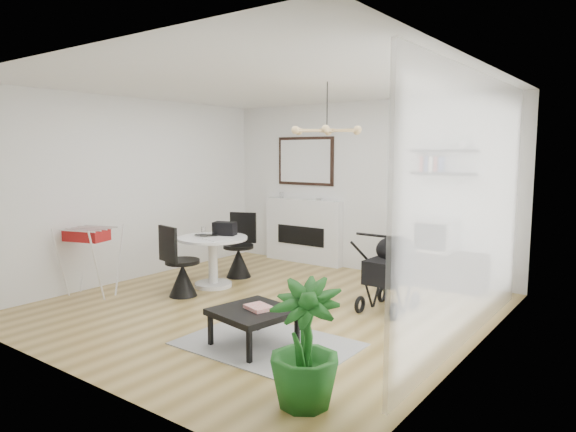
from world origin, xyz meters
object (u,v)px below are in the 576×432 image
Objects in this scene: tv_console at (437,269)px; coffee_table at (254,313)px; crt_tv at (436,235)px; stroller at (391,275)px; dining_table at (213,254)px; potted_plant at (305,344)px; fireplace at (303,223)px; drying_rack at (91,260)px.

tv_console is 1.63× the size of coffee_table.
crt_tv is 0.54× the size of stroller.
dining_table is 3.65m from potted_plant.
coffee_table is (1.82, -3.48, -0.35)m from fireplace.
coffee_table is (-0.62, -3.31, 0.08)m from tv_console.
drying_rack reaches higher than tv_console.
potted_plant reaches higher than dining_table.
tv_console is at bearing 89.00° from stroller.
dining_table is (-2.51, -1.93, -0.26)m from crt_tv.
fireplace is at bearing 176.09° from tv_console.
fireplace reaches higher than dining_table.
fireplace reaches higher than stroller.
dining_table is 2.38m from coffee_table.
coffee_table is 1.29m from potted_plant.
tv_console is 4.78m from drying_rack.
drying_rack is 0.93× the size of stroller.
drying_rack is (-3.52, -3.22, 0.24)m from tv_console.
potted_plant is (1.08, -0.69, 0.15)m from coffee_table.
fireplace is at bearing 124.89° from potted_plant.
crt_tv is at bearing 26.00° from drying_rack.
dining_table is at bearing 144.26° from coffee_table.
dining_table is at bearing -142.81° from tv_console.
stroller reaches higher than crt_tv.
crt_tv is at bearing 37.51° from dining_table.
stroller is (-0.03, -1.40, -0.31)m from crt_tv.
potted_plant is at bearing -77.15° from stroller.
tv_console is at bearing 37.19° from dining_table.
stroller reaches higher than coffee_table.
stroller reaches higher than potted_plant.
tv_console is 3.37m from coffee_table.
tv_console is 1.36× the size of dining_table.
crt_tv is (2.41, -0.17, 0.05)m from fireplace.
fireplace is 2.86m from stroller.
crt_tv reaches higher than potted_plant.
crt_tv is 0.58× the size of drying_rack.
drying_rack is at bearing -107.67° from fireplace.
coffee_table is at bearing 147.61° from potted_plant.
fireplace is 3.56m from drying_rack.
dining_table is at bearing -142.49° from crt_tv.
stroller is at bearing 11.98° from dining_table.
crt_tv is 0.55× the size of dining_table.
stroller reaches higher than tv_console.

